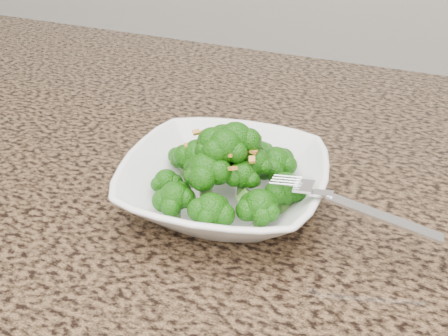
% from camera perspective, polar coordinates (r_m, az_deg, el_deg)
% --- Properties ---
extents(granite_counter, '(1.64, 1.04, 0.03)m').
position_cam_1_polar(granite_counter, '(0.65, -4.50, -4.66)').
color(granite_counter, brown).
rests_on(granite_counter, cabinet).
extents(bowl, '(0.25, 0.25, 0.06)m').
position_cam_1_polar(bowl, '(0.62, 0.00, -1.77)').
color(bowl, white).
rests_on(bowl, granite_counter).
extents(broccoli_pile, '(0.20, 0.20, 0.06)m').
position_cam_1_polar(broccoli_pile, '(0.59, 0.00, 3.06)').
color(broccoli_pile, '#195D0A').
rests_on(broccoli_pile, bowl).
extents(garlic_topping, '(0.12, 0.12, 0.01)m').
position_cam_1_polar(garlic_topping, '(0.57, 0.00, 6.10)').
color(garlic_topping, gold).
rests_on(garlic_topping, broccoli_pile).
extents(fork, '(0.19, 0.04, 0.01)m').
position_cam_1_polar(fork, '(0.55, 10.29, -2.66)').
color(fork, silver).
rests_on(fork, bowl).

